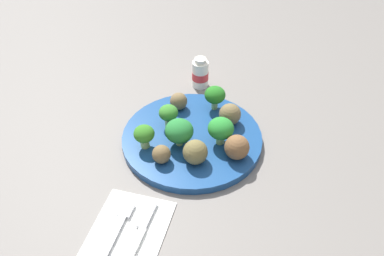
{
  "coord_description": "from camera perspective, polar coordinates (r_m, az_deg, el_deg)",
  "views": [
    {
      "loc": [
        -0.58,
        -0.21,
        0.58
      ],
      "look_at": [
        0.0,
        0.0,
        0.04
      ],
      "focal_mm": 39.23,
      "sensor_mm": 36.0,
      "label": 1
    }
  ],
  "objects": [
    {
      "name": "meatball_mid_right",
      "position": [
        0.78,
        6.12,
        -2.61
      ],
      "size": [
        0.05,
        0.05,
        0.05
      ],
      "primitive_type": "sphere",
      "color": "brown",
      "rests_on": "plate"
    },
    {
      "name": "napkin",
      "position": [
        0.71,
        -8.94,
        -14.23
      ],
      "size": [
        0.18,
        0.13,
        0.01
      ],
      "primitive_type": "cube",
      "rotation": [
        0.0,
        0.0,
        0.08
      ],
      "color": "white",
      "rests_on": "ground_plane"
    },
    {
      "name": "meatball_far_rim",
      "position": [
        0.89,
        -1.83,
        3.67
      ],
      "size": [
        0.04,
        0.04,
        0.04
      ],
      "primitive_type": "sphere",
      "color": "brown",
      "rests_on": "plate"
    },
    {
      "name": "broccoli_floret_mid_left",
      "position": [
        0.8,
        4.03,
        0.08
      ],
      "size": [
        0.05,
        0.05,
        0.06
      ],
      "color": "#9CC472",
      "rests_on": "plate"
    },
    {
      "name": "broccoli_floret_front_left",
      "position": [
        0.88,
        3.14,
        4.47
      ],
      "size": [
        0.04,
        0.04,
        0.05
      ],
      "color": "#9FC479",
      "rests_on": "plate"
    },
    {
      "name": "meatball_center",
      "position": [
        0.86,
        5.18,
        1.87
      ],
      "size": [
        0.04,
        0.04,
        0.04
      ],
      "primitive_type": "sphere",
      "color": "brown",
      "rests_on": "plate"
    },
    {
      "name": "plate",
      "position": [
        0.84,
        -0.0,
        -1.43
      ],
      "size": [
        0.28,
        0.28,
        0.02
      ],
      "primitive_type": "cylinder",
      "color": "navy",
      "rests_on": "ground_plane"
    },
    {
      "name": "broccoli_floret_near_rim",
      "position": [
        0.8,
        -1.75,
        -0.42
      ],
      "size": [
        0.06,
        0.06,
        0.06
      ],
      "color": "#99BA69",
      "rests_on": "plate"
    },
    {
      "name": "knife",
      "position": [
        0.7,
        -7.34,
        -13.91
      ],
      "size": [
        0.15,
        0.02,
        0.01
      ],
      "color": "white",
      "rests_on": "napkin"
    },
    {
      "name": "fork",
      "position": [
        0.71,
        -10.11,
        -13.14
      ],
      "size": [
        0.12,
        0.03,
        0.01
      ],
      "color": "silver",
      "rests_on": "napkin"
    },
    {
      "name": "broccoli_floret_back_left",
      "position": [
        0.8,
        -6.53,
        -0.9
      ],
      "size": [
        0.04,
        0.04,
        0.05
      ],
      "color": "#A6C16D",
      "rests_on": "plate"
    },
    {
      "name": "meatball_mid_left",
      "position": [
        0.77,
        0.45,
        -3.3
      ],
      "size": [
        0.05,
        0.05,
        0.05
      ],
      "primitive_type": "sphere",
      "color": "brown",
      "rests_on": "plate"
    },
    {
      "name": "meatball_back_right",
      "position": [
        0.78,
        -4.18,
        -3.57
      ],
      "size": [
        0.04,
        0.04,
        0.04
      ],
      "primitive_type": "sphere",
      "color": "brown",
      "rests_on": "plate"
    },
    {
      "name": "ground_plane",
      "position": [
        0.85,
        -0.0,
        -1.83
      ],
      "size": [
        4.0,
        4.0,
        0.0
      ],
      "primitive_type": "plane",
      "color": "slate"
    },
    {
      "name": "broccoli_floret_back_right",
      "position": [
        0.84,
        -3.22,
        1.97
      ],
      "size": [
        0.04,
        0.04,
        0.05
      ],
      "color": "#9DC47C",
      "rests_on": "plate"
    },
    {
      "name": "yogurt_bottle",
      "position": [
        0.98,
        1.13,
        7.4
      ],
      "size": [
        0.04,
        0.04,
        0.07
      ],
      "color": "white",
      "rests_on": "ground_plane"
    }
  ]
}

